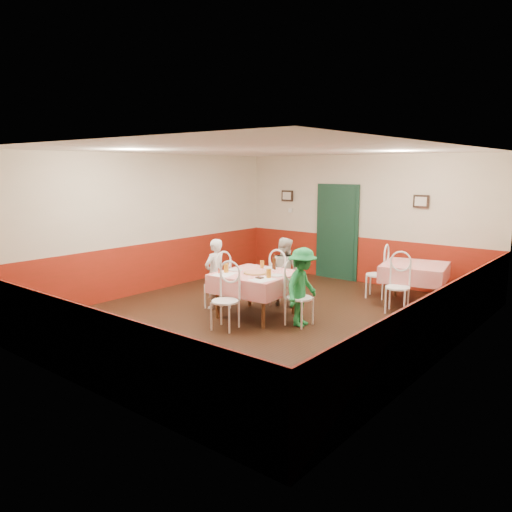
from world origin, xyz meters
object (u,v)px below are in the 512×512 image
Objects in this scene: glass_c at (262,264)px; glass_b at (269,273)px; diner_right at (302,287)px; second_table at (414,284)px; beer_bottle at (274,263)px; chair_right at (299,298)px; glass_a at (226,268)px; diner_left at (215,274)px; chair_near at (225,301)px; diner_far at (284,271)px; chair_left at (217,284)px; wallet at (260,278)px; chair_second_a at (377,275)px; chair_far at (282,281)px; pizza at (256,273)px; chair_second_b at (398,288)px; main_table at (256,295)px.

glass_b is at bearing -44.13° from glass_c.
second_table is at bearing -27.32° from diner_right.
chair_right is at bearing -24.52° from beer_bottle.
diner_left reaches higher than glass_a.
diner_right is at bearing 95.36° from diner_left.
diner_right is (0.84, 0.91, 0.19)m from chair_near.
diner_far is (-0.13, 0.48, -0.25)m from beer_bottle.
chair_left is at bearing 174.76° from glass_b.
diner_far is at bearing 103.71° from wallet.
diner_left reaches higher than chair_second_a.
chair_left is 0.71× the size of diner_left.
beer_bottle is at bearing 59.98° from diner_right.
chair_second_a is (-0.75, 0.00, 0.08)m from second_table.
chair_left is 0.71× the size of diner_far.
wallet is (0.38, -1.15, 0.32)m from chair_far.
glass_b is (0.38, -0.13, 0.06)m from pizza.
chair_second_a is 6.76× the size of glass_c.
chair_right is 0.96m from beer_bottle.
diner_right is (0.05, 0.00, 0.19)m from chair_right.
beer_bottle is at bearing 122.84° from chair_left.
chair_second_b is 6.76× the size of glass_c.
chair_second_a is 2.32m from beer_bottle.
glass_b is at bearing -117.57° from second_table.
chair_second_a is at bearing 71.47° from wallet.
glass_a is at bearing 98.60° from diner_right.
chair_far reaches higher than second_table.
chair_second_a is (0.19, 2.42, 0.00)m from chair_right.
chair_second_a is at bearing -10.41° from diner_right.
beer_bottle is at bearing 76.24° from chair_near.
diner_far is (0.11, 0.51, -0.20)m from glass_c.
chair_left is at bearing -136.12° from second_table.
diner_right reaches higher than pizza.
second_table is 2.47m from chair_far.
pizza is 0.31× the size of diner_left.
main_table is 1.36× the size of chair_second_b.
chair_far is at bearing 114.47° from glass_b.
chair_second_a is at bearing 76.54° from glass_b.
diner_far is at bearing 48.17° from chair_right.
pizza reaches higher than second_table.
pizza is 2.55× the size of glass_a.
chair_right is at bearing 7.24° from pizza.
diner_left is (-0.49, 0.24, -0.20)m from glass_a.
beer_bottle reaches higher than chair_right.
chair_left is 1.12m from beer_bottle.
diner_left is 1.27m from diner_far.
diner_left is at bearing -178.82° from pizza.
chair_right is 1.00× the size of chair_far.
wallet is at bearing 125.46° from chair_right.
chair_left is (-0.85, -0.06, 0.08)m from main_table.
pizza is at bearing -146.22° from chair_second_b.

